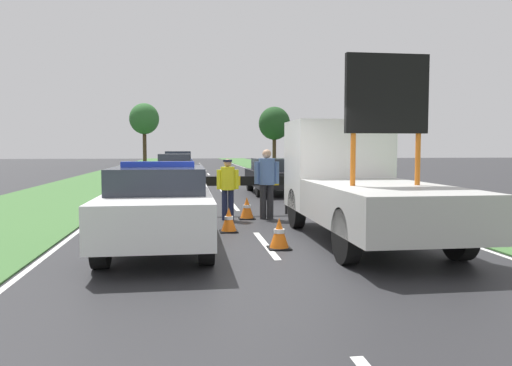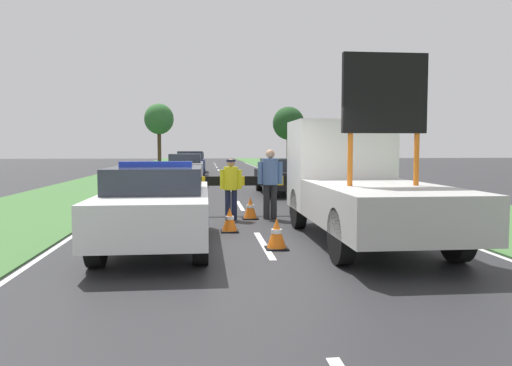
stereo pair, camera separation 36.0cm
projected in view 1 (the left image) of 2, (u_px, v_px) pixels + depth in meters
The scene contains 19 objects.
ground_plane at pixel (270, 250), 8.86m from camera, with size 160.00×160.00×0.00m, color #28282B.
lane_markings at pixel (213, 180), 28.59m from camera, with size 7.74×67.31×0.01m.
grass_verge_left at pixel (102, 181), 27.78m from camera, with size 4.56×120.00×0.03m.
grass_verge_right at pixel (318, 179), 29.47m from camera, with size 4.56×120.00×0.03m.
police_car at pixel (159, 205), 9.01m from camera, with size 1.83×4.77×1.58m.
work_truck at pixel (356, 181), 10.14m from camera, with size 2.13×5.64×3.42m.
road_barrier at pixel (240, 183), 13.55m from camera, with size 3.20×0.08×1.05m.
police_officer at pixel (228, 184), 12.54m from camera, with size 0.55×0.35×1.55m.
pedestrian_civilian at pixel (267, 178), 12.72m from camera, with size 0.64×0.41×1.78m.
traffic_cone_near_police at pixel (279, 234), 8.97m from camera, with size 0.41×0.41×0.57m.
traffic_cone_centre_front at pixel (247, 208), 12.78m from camera, with size 0.41×0.41×0.57m.
traffic_cone_near_truck at pixel (112, 216), 11.19m from camera, with size 0.44×0.44×0.61m.
traffic_cone_behind_barrier at pixel (229, 220), 10.78m from camera, with size 0.39×0.39×0.54m.
queued_car_sedan_black at pixel (274, 175), 19.99m from camera, with size 1.81×4.60×1.40m.
queued_car_sedan_silver at pixel (175, 169), 24.86m from camera, with size 1.75×3.92×1.53m.
queued_car_hatch_blue at pixel (178, 164), 31.82m from camera, with size 1.78×4.60×1.62m.
queued_car_suv_grey at pixel (180, 162), 37.47m from camera, with size 1.83×4.41×1.51m.
roadside_tree_near_left at pixel (274, 124), 50.30m from camera, with size 3.17×3.17×5.99m.
roadside_tree_near_right at pixel (144, 119), 48.56m from camera, with size 2.86×2.86×6.19m.
Camera 1 is at (-1.44, -8.64, 1.81)m, focal length 35.00 mm.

